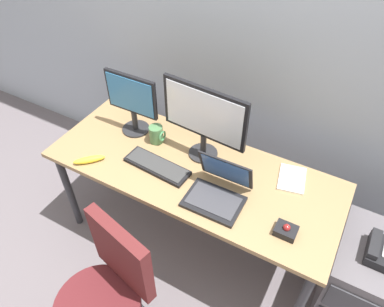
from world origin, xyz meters
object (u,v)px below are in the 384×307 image
Objects in this scene: desk_phone at (383,252)px; banana at (89,160)px; monitor_side at (132,100)px; trackball_mouse at (286,230)px; office_chair at (109,302)px; paper_notepad at (292,179)px; keyboard at (157,166)px; laptop at (218,190)px; file_cabinet at (364,281)px; coffee_mug at (157,134)px; monitor_main at (205,117)px.

banana is at bearing -169.65° from desk_phone.
monitor_side reaches higher than trackball_mouse.
office_chair is 1.00m from trackball_mouse.
trackball_mouse reaches higher than banana.
office_chair is 1.17m from monitor_side.
trackball_mouse is at bearing -155.23° from desk_phone.
paper_notepad is at bearing 3.82° from monitor_side.
office_chair reaches higher than desk_phone.
trackball_mouse is (0.69, 0.62, 0.35)m from office_chair.
laptop is at bearing -3.47° from keyboard.
monitor_side is 3.77× the size of trackball_mouse.
desk_phone is at bearing 35.75° from office_chair.
file_cabinet is at bearing -13.61° from paper_notepad.
paper_notepad is (0.61, 0.99, 0.33)m from office_chair.
banana is at bearing -175.84° from trackball_mouse.
office_chair is 2.20× the size of keyboard.
keyboard is at bearing -56.69° from coffee_mug.
trackball_mouse reaches higher than paper_notepad.
monitor_side is 3.58× the size of coffee_mug.
laptop is (0.41, -0.03, 0.04)m from keyboard.
monitor_main reaches higher than keyboard.
desk_phone is 0.59m from paper_notepad.
file_cabinet is 1.41× the size of keyboard.
paper_notepad reaches higher than file_cabinet.
monitor_side is 2.18× the size of banana.
monitor_side is 0.45m from banana.
monitor_side is 1.19m from trackball_mouse.
monitor_main reaches higher than trackball_mouse.
file_cabinet is 0.74m from paper_notepad.
paper_notepad is (0.54, 0.06, -0.28)m from monitor_main.
desk_phone is (-0.01, -0.02, 0.33)m from file_cabinet.
file_cabinet is 1.03m from laptop.
monitor_side reaches higher than office_chair.
office_chair is 0.81m from banana.
banana is at bearing -157.17° from keyboard.
monitor_side is at bearing 177.64° from file_cabinet.
monitor_side is 0.26m from coffee_mug.
monitor_main is 1.28× the size of keyboard.
laptop is 2.71× the size of coffee_mug.
coffee_mug is at bearing -173.33° from monitor_main.
banana reaches higher than file_cabinet.
file_cabinet is at bearing -2.36° from monitor_side.
office_chair is 1.01m from coffee_mug.
coffee_mug is at bearing 163.98° from trackball_mouse.
coffee_mug is at bearing 177.82° from desk_phone.
monitor_side is 1.99× the size of paper_notepad.
banana reaches higher than keyboard.
coffee_mug is 0.87m from paper_notepad.
desk_phone is 0.48× the size of keyboard.
laptop is at bearing -168.14° from file_cabinet.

